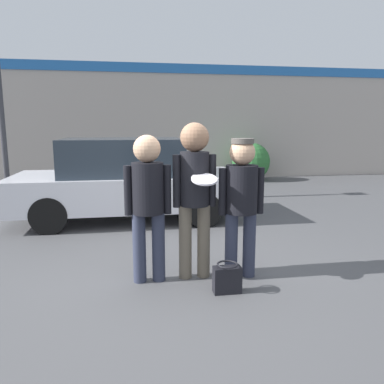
% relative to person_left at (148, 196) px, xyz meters
% --- Properties ---
extents(ground_plane, '(56.00, 56.00, 0.00)m').
position_rel_person_left_xyz_m(ground_plane, '(0.36, 0.08, -1.01)').
color(ground_plane, '#4C4C4F').
extents(storefront_building, '(24.00, 0.22, 3.79)m').
position_rel_person_left_xyz_m(storefront_building, '(0.36, 8.53, 0.92)').
color(storefront_building, '#B2A89E').
rests_on(storefront_building, ground).
extents(person_left, '(0.53, 0.36, 1.69)m').
position_rel_person_left_xyz_m(person_left, '(0.00, 0.00, 0.00)').
color(person_left, '#2D3347').
rests_on(person_left, ground).
extents(person_middle_with_frisbee, '(0.50, 0.56, 1.82)m').
position_rel_person_left_xyz_m(person_middle_with_frisbee, '(0.54, 0.03, 0.09)').
color(person_middle_with_frisbee, '#665B4C').
rests_on(person_middle_with_frisbee, ground).
extents(person_right, '(0.54, 0.37, 1.64)m').
position_rel_person_left_xyz_m(person_right, '(1.07, -0.05, -0.02)').
color(person_right, '#2D3347').
rests_on(person_right, ground).
extents(parked_car_near, '(4.25, 1.92, 1.55)m').
position_rel_person_left_xyz_m(parked_car_near, '(-0.25, 3.10, -0.24)').
color(parked_car_near, silver).
rests_on(parked_car_near, ground).
extents(street_lamp, '(1.34, 0.35, 5.25)m').
position_rel_person_left_xyz_m(street_lamp, '(-2.69, 4.87, 2.26)').
color(street_lamp, '#38383D').
rests_on(street_lamp, ground).
extents(shrub, '(1.25, 1.25, 1.25)m').
position_rel_person_left_xyz_m(shrub, '(3.79, 7.72, -0.38)').
color(shrub, '#2D6B33').
rests_on(shrub, ground).
extents(handbag, '(0.30, 0.23, 0.33)m').
position_rel_person_left_xyz_m(handbag, '(0.81, -0.45, -0.85)').
color(handbag, black).
rests_on(handbag, ground).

